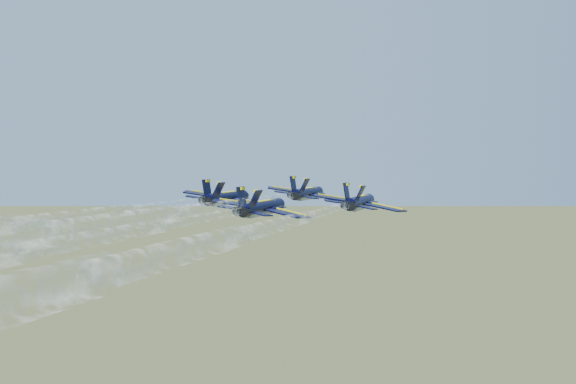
{
  "coord_description": "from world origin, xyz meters",
  "views": [
    {
      "loc": [
        6.14,
        -99.69,
        110.02
      ],
      "look_at": [
        3.98,
        1.47,
        101.04
      ],
      "focal_mm": 40.0,
      "sensor_mm": 36.0,
      "label": 1
    }
  ],
  "objects_px": {
    "jet_slot": "(263,207)",
    "jet_left": "(228,198)",
    "jet_lead": "(308,193)",
    "jet_right": "(360,202)"
  },
  "relations": [
    {
      "from": "jet_left",
      "to": "jet_right",
      "type": "bearing_deg",
      "value": 0.06
    },
    {
      "from": "jet_lead",
      "to": "jet_slot",
      "type": "height_order",
      "value": "same"
    },
    {
      "from": "jet_lead",
      "to": "jet_right",
      "type": "bearing_deg",
      "value": -45.39
    },
    {
      "from": "jet_right",
      "to": "jet_slot",
      "type": "height_order",
      "value": "same"
    },
    {
      "from": "jet_lead",
      "to": "jet_right",
      "type": "height_order",
      "value": "same"
    },
    {
      "from": "jet_left",
      "to": "jet_slot",
      "type": "height_order",
      "value": "same"
    },
    {
      "from": "jet_lead",
      "to": "jet_slot",
      "type": "distance_m",
      "value": 23.03
    },
    {
      "from": "jet_slot",
      "to": "jet_left",
      "type": "bearing_deg",
      "value": 132.29
    },
    {
      "from": "jet_right",
      "to": "jet_slot",
      "type": "distance_m",
      "value": 16.06
    },
    {
      "from": "jet_lead",
      "to": "jet_slot",
      "type": "relative_size",
      "value": 1.0
    }
  ]
}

